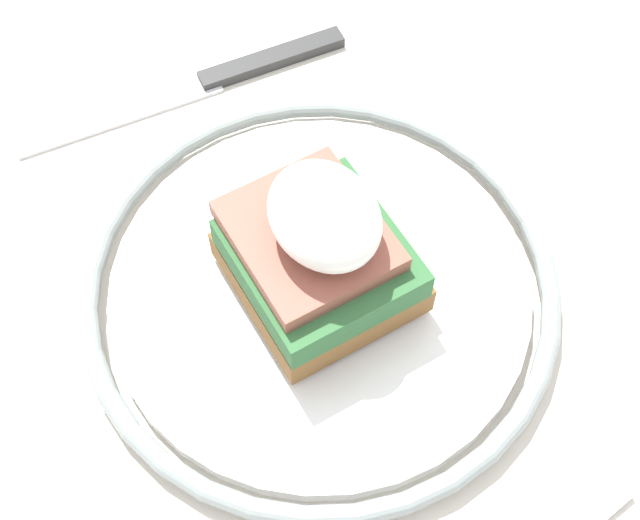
{
  "coord_description": "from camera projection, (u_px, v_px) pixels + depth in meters",
  "views": [
    {
      "loc": [
        -0.22,
        0.14,
        1.15
      ],
      "look_at": [
        -0.03,
        0.03,
        0.79
      ],
      "focal_mm": 50.0,
      "sensor_mm": 36.0,
      "label": 1
    }
  ],
  "objects": [
    {
      "name": "sandwich",
      "position": [
        320.0,
        250.0,
        0.41
      ],
      "size": [
        0.08,
        0.08,
        0.08
      ],
      "color": "brown",
      "rests_on": "plate"
    },
    {
      "name": "knife",
      "position": [
        210.0,
        81.0,
        0.52
      ],
      "size": [
        0.04,
        0.2,
        0.01
      ],
      "color": "#2D2D2D",
      "rests_on": "dining_table"
    },
    {
      "name": "dining_table",
      "position": [
        335.0,
        326.0,
        0.58
      ],
      "size": [
        1.05,
        0.71,
        0.75
      ],
      "color": "beige",
      "rests_on": "ground_plane"
    },
    {
      "name": "plate",
      "position": [
        320.0,
        288.0,
        0.44
      ],
      "size": [
        0.24,
        0.24,
        0.02
      ],
      "color": "white",
      "rests_on": "dining_table"
    }
  ]
}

